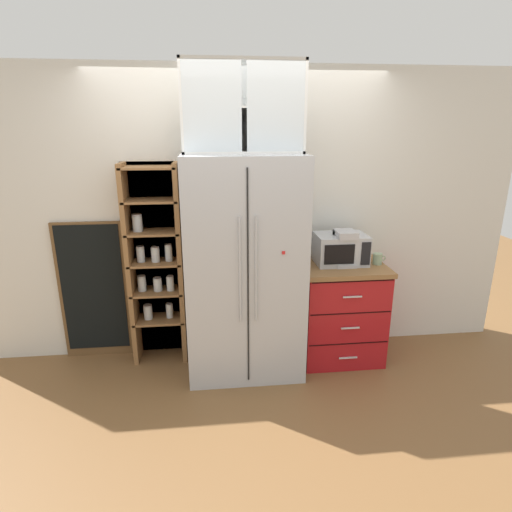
{
  "coord_description": "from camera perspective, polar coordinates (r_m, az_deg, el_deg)",
  "views": [
    {
      "loc": [
        -0.27,
        -3.32,
        2.06
      ],
      "look_at": [
        0.1,
        -0.0,
        1.02
      ],
      "focal_mm": 29.47,
      "sensor_mm": 36.0,
      "label": 1
    }
  ],
  "objects": [
    {
      "name": "microwave",
      "position": [
        3.76,
        11.41,
        0.95
      ],
      "size": [
        0.44,
        0.33,
        0.26
      ],
      "color": "#B7BABF",
      "rests_on": "counter_cabinet"
    },
    {
      "name": "coffee_maker",
      "position": [
        3.72,
        11.84,
        1.15
      ],
      "size": [
        0.17,
        0.2,
        0.31
      ],
      "color": "#B7B7BC",
      "rests_on": "counter_cabinet"
    },
    {
      "name": "mug_sage",
      "position": [
        3.83,
        16.18,
        -0.37
      ],
      "size": [
        0.11,
        0.08,
        0.1
      ],
      "color": "#8CA37F",
      "rests_on": "counter_cabinet"
    },
    {
      "name": "mug_charcoal",
      "position": [
        3.73,
        11.9,
        -0.67
      ],
      "size": [
        0.12,
        0.09,
        0.08
      ],
      "color": "#2D2D33",
      "rests_on": "counter_cabinet"
    },
    {
      "name": "upper_cabinet",
      "position": [
        3.38,
        -1.88,
        19.45
      ],
      "size": [
        0.92,
        0.32,
        0.67
      ],
      "color": "silver",
      "rests_on": "refrigerator"
    },
    {
      "name": "refrigerator",
      "position": [
        3.52,
        -1.62,
        -1.5
      ],
      "size": [
        0.96,
        0.72,
        1.86
      ],
      "color": "#B7BABF",
      "rests_on": "ground"
    },
    {
      "name": "bottle_green",
      "position": [
        3.71,
        11.91,
        0.57
      ],
      "size": [
        0.06,
        0.06,
        0.28
      ],
      "color": "#285B33",
      "rests_on": "counter_cabinet"
    },
    {
      "name": "pantry_shelf_column",
      "position": [
        3.81,
        -13.41,
        -0.84
      ],
      "size": [
        0.51,
        0.3,
        1.77
      ],
      "color": "brown",
      "rests_on": "ground"
    },
    {
      "name": "counter_cabinet",
      "position": [
        3.92,
        11.32,
        -7.33
      ],
      "size": [
        0.74,
        0.6,
        0.89
      ],
      "color": "#A8161C",
      "rests_on": "ground"
    },
    {
      "name": "ground_plane",
      "position": [
        3.92,
        -1.5,
        -14.45
      ],
      "size": [
        10.77,
        10.77,
        0.0
      ],
      "primitive_type": "plane",
      "color": "brown"
    },
    {
      "name": "wall_back_cream",
      "position": [
        3.81,
        -2.17,
        5.39
      ],
      "size": [
        5.06,
        0.1,
        2.55
      ],
      "primitive_type": "cube",
      "color": "silver",
      "rests_on": "ground"
    },
    {
      "name": "chalkboard_menu",
      "position": [
        4.06,
        -21.15,
        -4.42
      ],
      "size": [
        0.6,
        0.04,
        1.27
      ],
      "color": "brown",
      "rests_on": "ground"
    }
  ]
}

